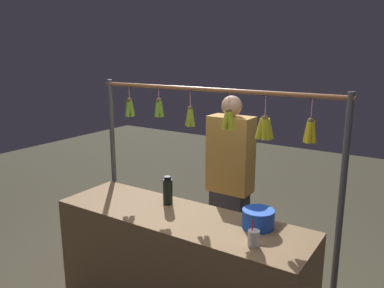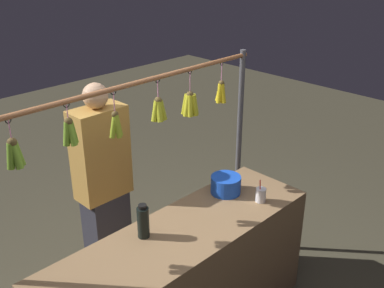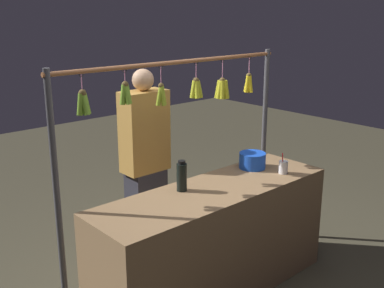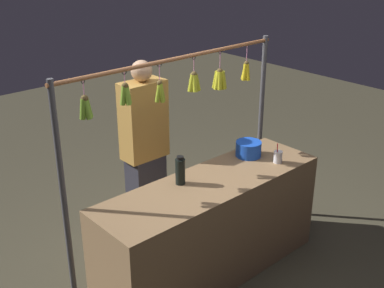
{
  "view_description": "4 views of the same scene",
  "coord_description": "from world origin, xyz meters",
  "px_view_note": "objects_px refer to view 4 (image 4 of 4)",
  "views": [
    {
      "loc": [
        -1.55,
        2.21,
        2.05
      ],
      "look_at": [
        -0.11,
        0.0,
        1.42
      ],
      "focal_mm": 36.52,
      "sensor_mm": 36.0,
      "label": 1
    },
    {
      "loc": [
        1.69,
        1.78,
        2.59
      ],
      "look_at": [
        -0.09,
        0.0,
        1.45
      ],
      "focal_mm": 43.1,
      "sensor_mm": 36.0,
      "label": 2
    },
    {
      "loc": [
        2.31,
        2.32,
        2.15
      ],
      "look_at": [
        0.22,
        0.0,
        1.25
      ],
      "focal_mm": 44.14,
      "sensor_mm": 36.0,
      "label": 3
    },
    {
      "loc": [
        2.41,
        2.44,
        2.65
      ],
      "look_at": [
        0.2,
        0.0,
        1.24
      ],
      "focal_mm": 46.35,
      "sensor_mm": 36.0,
      "label": 4
    }
  ],
  "objects_px": {
    "blue_bucket": "(248,149)",
    "drink_cup": "(278,157)",
    "water_bottle": "(180,171)",
    "vendor_person": "(145,153)"
  },
  "relations": [
    {
      "from": "drink_cup",
      "to": "vendor_person",
      "type": "bearing_deg",
      "value": -55.33
    },
    {
      "from": "water_bottle",
      "to": "blue_bucket",
      "type": "distance_m",
      "value": 0.78
    },
    {
      "from": "water_bottle",
      "to": "blue_bucket",
      "type": "bearing_deg",
      "value": 179.61
    },
    {
      "from": "blue_bucket",
      "to": "vendor_person",
      "type": "height_order",
      "value": "vendor_person"
    },
    {
      "from": "water_bottle",
      "to": "blue_bucket",
      "type": "relative_size",
      "value": 1.04
    },
    {
      "from": "water_bottle",
      "to": "vendor_person",
      "type": "relative_size",
      "value": 0.14
    },
    {
      "from": "blue_bucket",
      "to": "drink_cup",
      "type": "xyz_separation_m",
      "value": [
        -0.08,
        0.26,
        -0.01
      ]
    },
    {
      "from": "blue_bucket",
      "to": "vendor_person",
      "type": "relative_size",
      "value": 0.13
    },
    {
      "from": "drink_cup",
      "to": "vendor_person",
      "type": "xyz_separation_m",
      "value": [
        0.67,
        -0.97,
        -0.09
      ]
    },
    {
      "from": "drink_cup",
      "to": "water_bottle",
      "type": "bearing_deg",
      "value": -17.11
    }
  ]
}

